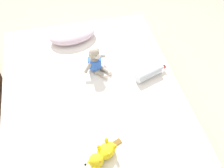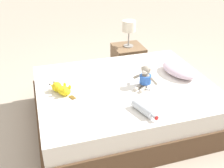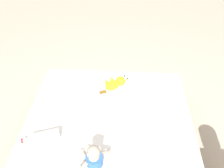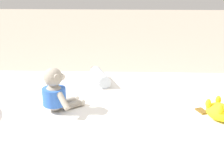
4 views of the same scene
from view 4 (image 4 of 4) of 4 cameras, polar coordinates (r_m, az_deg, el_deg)
The scene contains 3 objects.
bed at distance 1.72m, azimuth -3.74°, elevation -12.78°, with size 1.51×1.88×0.45m.
plush_monkey at distance 1.66m, azimuth -10.07°, elevation -1.60°, with size 0.26×0.25×0.24m.
glass_bottle at distance 2.06m, azimuth -2.23°, elevation 1.31°, with size 0.30×0.15×0.08m.
Camera 4 is at (-1.43, -0.16, 1.15)m, focal length 50.71 mm.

